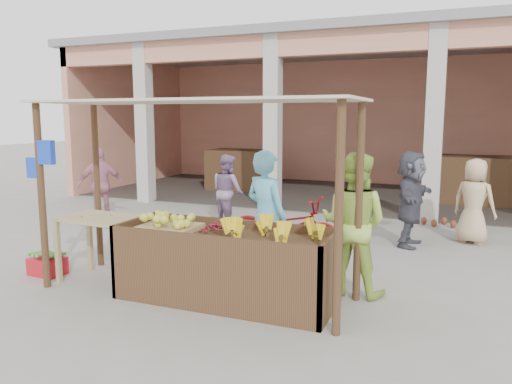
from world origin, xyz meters
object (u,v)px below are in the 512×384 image
at_px(side_table, 102,227).
at_px(red_crate, 48,266).
at_px(fruit_stall, 226,268).
at_px(motorcycle, 285,226).
at_px(vendor_green, 354,220).
at_px(vendor_blue, 266,213).

relative_size(side_table, red_crate, 2.38).
distance_m(fruit_stall, motorcycle, 1.96).
bearing_deg(motorcycle, vendor_green, -127.45).
bearing_deg(fruit_stall, vendor_green, 31.92).
bearing_deg(red_crate, side_table, 11.33).
relative_size(vendor_blue, motorcycle, 0.96).
bearing_deg(red_crate, fruit_stall, 5.87).
bearing_deg(fruit_stall, vendor_blue, 76.46).
xyz_separation_m(red_crate, vendor_green, (4.08, 0.89, 0.81)).
relative_size(vendor_blue, vendor_green, 1.01).
bearing_deg(side_table, motorcycle, 47.54).
height_order(red_crate, motorcycle, motorcycle).
xyz_separation_m(red_crate, vendor_blue, (2.93, 0.88, 0.82)).
bearing_deg(vendor_blue, side_table, 42.70).
xyz_separation_m(side_table, motorcycle, (1.91, 1.90, -0.22)).
distance_m(side_table, vendor_green, 3.29).
distance_m(red_crate, motorcycle, 3.47).
bearing_deg(red_crate, motorcycle, 40.32).
height_order(side_table, vendor_green, vendor_green).
relative_size(side_table, vendor_blue, 0.59).
height_order(red_crate, vendor_blue, vendor_blue).
height_order(vendor_green, motorcycle, vendor_green).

